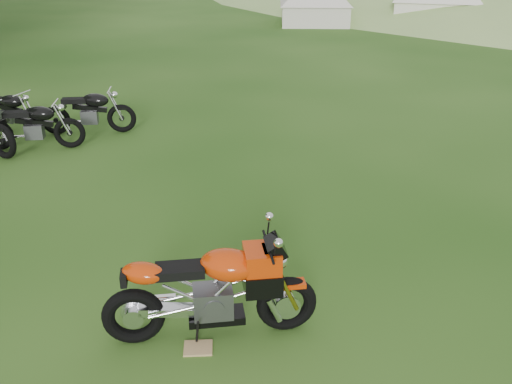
% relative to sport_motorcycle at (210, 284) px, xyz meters
% --- Properties ---
extents(ground, '(120.00, 120.00, 0.00)m').
position_rel_sport_motorcycle_xyz_m(ground, '(-0.35, 1.47, -0.59)').
color(ground, '#173F0D').
rests_on(ground, ground).
extents(sport_motorcycle, '(2.03, 1.15, 1.19)m').
position_rel_sport_motorcycle_xyz_m(sport_motorcycle, '(0.00, 0.00, 0.00)').
color(sport_motorcycle, '#BE3006').
rests_on(sport_motorcycle, ground).
extents(plywood_board, '(0.32, 0.28, 0.02)m').
position_rel_sport_motorcycle_xyz_m(plywood_board, '(-0.07, -0.24, -0.58)').
color(plywood_board, tan).
rests_on(plywood_board, ground).
extents(vintage_moto_a, '(1.82, 0.95, 0.93)m').
position_rel_sport_motorcycle_xyz_m(vintage_moto_a, '(-4.67, 4.39, -0.13)').
color(vintage_moto_a, black).
rests_on(vintage_moto_a, ground).
extents(vintage_moto_b, '(1.70, 0.56, 0.88)m').
position_rel_sport_motorcycle_xyz_m(vintage_moto_b, '(-5.75, 5.21, -0.16)').
color(vintage_moto_b, black).
rests_on(vintage_moto_b, ground).
extents(vintage_moto_d, '(1.81, 0.94, 0.93)m').
position_rel_sport_motorcycle_xyz_m(vintage_moto_d, '(-4.12, 5.43, -0.13)').
color(vintage_moto_d, black).
rests_on(vintage_moto_d, ground).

